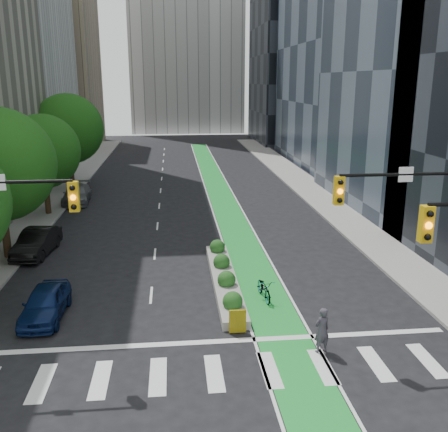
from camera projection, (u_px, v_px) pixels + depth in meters
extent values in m
plane|color=black|center=(212.00, 358.00, 18.79)|extent=(160.00, 160.00, 0.00)
cube|color=gray|center=(47.00, 205.00, 41.59)|extent=(3.60, 90.00, 0.15)
cube|color=gray|center=(323.00, 198.00, 43.94)|extent=(3.60, 90.00, 0.15)
cube|color=#1A9230|center=(218.00, 189.00, 47.88)|extent=(2.20, 70.00, 0.01)
cube|color=tan|center=(48.00, 61.00, 76.73)|extent=(14.00, 16.00, 26.00)
cube|color=black|center=(299.00, 56.00, 82.37)|extent=(14.00, 18.00, 28.00)
cylinder|color=black|center=(4.00, 218.00, 28.55)|extent=(0.44, 0.44, 5.04)
cylinder|color=black|center=(46.00, 187.00, 38.22)|extent=(0.44, 0.44, 4.48)
sphere|color=#1A4B10|center=(43.00, 151.00, 37.51)|extent=(5.60, 5.60, 5.60)
cylinder|color=black|center=(71.00, 162.00, 47.73)|extent=(0.44, 0.44, 5.15)
sphere|color=#1A4B10|center=(68.00, 129.00, 46.91)|extent=(6.60, 6.60, 6.60)
cube|color=gold|center=(74.00, 197.00, 17.16)|extent=(0.34, 0.28, 1.05)
sphere|color=orange|center=(73.00, 198.00, 17.01)|extent=(0.20, 0.20, 0.20)
cylinder|color=black|center=(413.00, 174.00, 18.23)|extent=(5.50, 0.12, 0.12)
cube|color=gold|center=(339.00, 191.00, 18.10)|extent=(0.34, 0.28, 1.05)
sphere|color=orange|center=(340.00, 191.00, 17.94)|extent=(0.20, 0.20, 0.20)
cube|color=white|center=(406.00, 174.00, 18.17)|extent=(0.55, 0.04, 0.55)
cube|color=gold|center=(426.00, 224.00, 13.88)|extent=(0.34, 0.28, 1.05)
sphere|color=orange|center=(429.00, 226.00, 13.72)|extent=(0.20, 0.20, 0.20)
cube|color=gray|center=(224.00, 280.00, 25.58)|extent=(1.20, 10.00, 0.40)
cube|color=yellow|center=(238.00, 321.00, 20.49)|extent=(0.70, 0.12, 1.00)
sphere|color=#194C19|center=(233.00, 301.00, 22.10)|extent=(0.90, 0.90, 0.90)
sphere|color=#194C19|center=(227.00, 280.00, 24.50)|extent=(0.90, 0.90, 0.90)
sphere|color=#194C19|center=(222.00, 262.00, 26.90)|extent=(0.90, 0.90, 0.90)
sphere|color=#194C19|center=(217.00, 247.00, 29.30)|extent=(0.90, 0.90, 0.90)
imported|color=gray|center=(264.00, 288.00, 23.80)|extent=(0.90, 2.05, 1.04)
imported|color=#39353F|center=(322.00, 330.00, 18.98)|extent=(0.78, 0.63, 1.85)
imported|color=#0C1D4B|center=(45.00, 303.00, 21.82)|extent=(1.73, 4.15, 1.41)
imported|color=black|center=(37.00, 242.00, 29.78)|extent=(2.11, 4.81, 1.54)
imported|color=#5C5E61|center=(77.00, 194.00, 42.51)|extent=(2.39, 5.30, 1.51)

